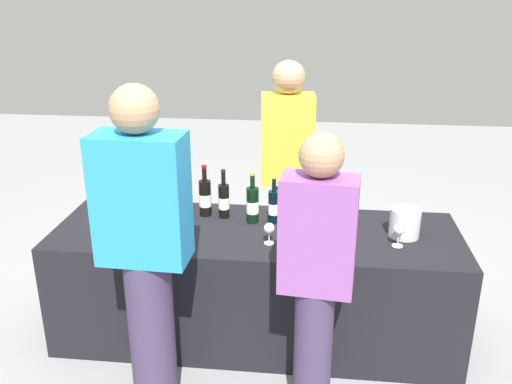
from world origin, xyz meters
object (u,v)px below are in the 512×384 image
(wine_bottle_1, at_px, (205,197))
(wine_bottle_4, at_px, (274,206))
(server_pouring, at_px, (287,168))
(wine_glass_3, at_px, (338,225))
(wine_bottle_5, at_px, (348,209))
(menu_board, at_px, (148,203))
(wine_bottle_2, at_px, (224,200))
(wine_glass_1, at_px, (288,232))
(wine_glass_2, at_px, (322,228))
(wine_bottle_0, at_px, (156,196))
(wine_glass_4, at_px, (399,230))
(wine_bottle_3, at_px, (253,204))
(wine_glass_0, at_px, (269,229))
(guest_0, at_px, (145,245))
(ice_bucket, at_px, (405,223))
(guest_1, at_px, (316,274))

(wine_bottle_1, xyz_separation_m, wine_bottle_4, (0.45, -0.07, -0.01))
(wine_bottle_4, height_order, server_pouring, server_pouring)
(wine_bottle_4, distance_m, wine_glass_3, 0.47)
(wine_bottle_5, height_order, menu_board, wine_bottle_5)
(wine_bottle_2, relative_size, wine_bottle_4, 1.04)
(wine_bottle_1, relative_size, wine_glass_1, 2.44)
(wine_glass_1, distance_m, wine_glass_2, 0.21)
(wine_glass_3, bearing_deg, wine_bottle_4, 146.71)
(wine_bottle_0, height_order, wine_glass_4, wine_bottle_0)
(wine_bottle_3, relative_size, wine_glass_0, 2.56)
(wine_bottle_1, relative_size, wine_bottle_5, 1.08)
(wine_glass_1, distance_m, guest_0, 0.82)
(wine_bottle_0, relative_size, wine_glass_2, 2.23)
(wine_bottle_2, xyz_separation_m, server_pouring, (0.38, 0.45, 0.08))
(ice_bucket, bearing_deg, wine_bottle_5, 159.29)
(wine_glass_0, bearing_deg, guest_1, -62.40)
(server_pouring, height_order, menu_board, server_pouring)
(wine_bottle_4, distance_m, menu_board, 1.46)
(wine_glass_1, bearing_deg, wine_glass_0, 157.70)
(ice_bucket, bearing_deg, wine_bottle_1, 171.49)
(guest_1, bearing_deg, wine_glass_3, 84.46)
(wine_bottle_5, bearing_deg, menu_board, 150.87)
(wine_glass_4, bearing_deg, wine_bottle_4, 160.37)
(wine_glass_0, distance_m, menu_board, 1.66)
(wine_bottle_3, bearing_deg, wine_bottle_5, 1.33)
(wine_bottle_3, height_order, ice_bucket, wine_bottle_3)
(wine_bottle_0, xyz_separation_m, ice_bucket, (1.56, -0.19, -0.03))
(wine_glass_2, bearing_deg, wine_glass_4, 1.35)
(wine_glass_2, relative_size, guest_1, 0.09)
(guest_0, bearing_deg, wine_bottle_2, 75.62)
(wine_glass_0, bearing_deg, wine_bottle_1, 140.09)
(wine_bottle_3, relative_size, menu_board, 0.35)
(wine_glass_3, height_order, server_pouring, server_pouring)
(wine_bottle_4, distance_m, guest_0, 0.99)
(wine_glass_2, bearing_deg, wine_glass_3, 10.30)
(wine_glass_3, bearing_deg, wine_bottle_2, 157.00)
(wine_glass_3, bearing_deg, guest_0, -150.74)
(wine_bottle_5, height_order, wine_glass_0, wine_bottle_5)
(wine_glass_3, xyz_separation_m, guest_0, (-0.97, -0.54, 0.09))
(wine_glass_0, xyz_separation_m, server_pouring, (0.05, 0.81, 0.10))
(wine_glass_0, height_order, guest_1, guest_1)
(wine_glass_1, distance_m, server_pouring, 0.86)
(wine_glass_2, height_order, server_pouring, server_pouring)
(ice_bucket, height_order, menu_board, menu_board)
(wine_bottle_3, xyz_separation_m, server_pouring, (0.18, 0.51, 0.08))
(wine_bottle_3, xyz_separation_m, wine_glass_2, (0.43, -0.26, -0.02))
(wine_glass_3, bearing_deg, wine_bottle_5, 74.40)
(wine_bottle_2, height_order, wine_glass_2, wine_bottle_2)
(wine_glass_4, distance_m, server_pouring, 1.03)
(wine_bottle_2, distance_m, guest_0, 0.89)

